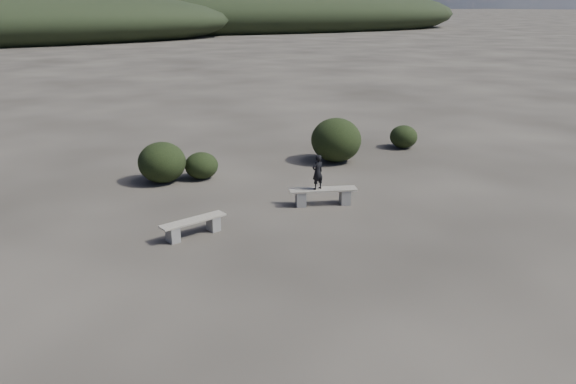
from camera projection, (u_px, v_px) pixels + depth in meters
ground at (352, 308)px, 10.14m from camera, size 1200.00×1200.00×0.00m
bench_left at (193, 226)px, 13.23m from camera, size 1.68×0.73×0.41m
bench_right at (323, 195)px, 15.29m from camera, size 1.87×0.92×0.46m
seated_person at (318, 172)px, 15.06m from camera, size 0.39×0.29×0.95m
shrub_b at (162, 162)px, 17.17m from camera, size 1.46×1.46×1.25m
shrub_c at (201, 166)px, 17.58m from camera, size 1.05×1.05×0.84m
shrub_d at (336, 140)px, 19.40m from camera, size 1.74×1.74×1.52m
shrub_e at (404, 137)px, 21.36m from camera, size 1.04×1.04×0.87m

